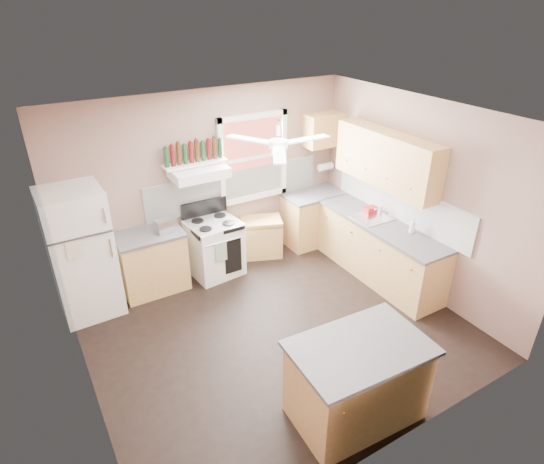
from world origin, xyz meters
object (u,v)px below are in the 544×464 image
toaster (166,225)px  island (357,383)px  refrigerator (81,253)px  stove (215,248)px  cart (261,237)px

toaster → island: toaster is taller
refrigerator → stove: size_ratio=2.04×
refrigerator → toaster: refrigerator is taller
stove → island: 3.17m
cart → island: size_ratio=0.52×
toaster → cart: toaster is taller
toaster → stove: bearing=-4.4°
refrigerator → cart: bearing=0.9°
toaster → stove: toaster is taller
island → refrigerator: bearing=124.3°
refrigerator → toaster: 1.14m
cart → toaster: bearing=-154.1°
toaster → cart: size_ratio=0.44×
stove → island: (0.10, -3.17, 0.00)m
toaster → stove: 0.89m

